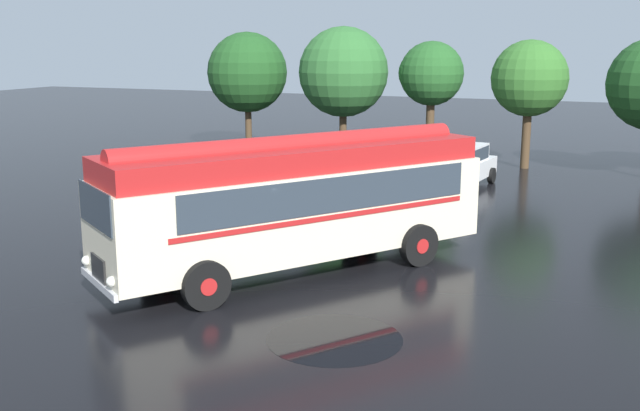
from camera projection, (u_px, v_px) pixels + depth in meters
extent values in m
plane|color=black|center=(253.00, 274.00, 18.76)|extent=(120.00, 120.00, 0.00)
cube|color=beige|center=(297.00, 210.00, 18.67)|extent=(7.74, 9.65, 2.10)
cube|color=red|center=(297.00, 157.00, 18.38)|extent=(7.46, 9.37, 0.56)
cylinder|color=red|center=(297.00, 146.00, 18.33)|extent=(5.89, 8.16, 0.60)
cube|color=#2D3842|center=(335.00, 195.00, 17.67)|extent=(4.57, 6.61, 0.84)
cube|color=#2D3842|center=(282.00, 178.00, 19.74)|extent=(4.57, 6.61, 0.84)
cube|color=red|center=(332.00, 217.00, 17.73)|extent=(4.68, 6.77, 0.12)
cube|color=red|center=(279.00, 199.00, 19.80)|extent=(4.68, 6.77, 0.12)
cube|color=#2D3842|center=(95.00, 207.00, 15.86)|extent=(1.83, 1.28, 0.88)
cube|color=black|center=(99.00, 269.00, 16.16)|extent=(0.77, 0.56, 0.56)
cube|color=silver|center=(99.00, 284.00, 16.22)|extent=(2.01, 1.43, 0.16)
sphere|color=white|center=(111.00, 282.00, 15.42)|extent=(0.22, 0.22, 0.22)
sphere|color=white|center=(86.00, 260.00, 16.90)|extent=(0.22, 0.22, 0.22)
cylinder|color=black|center=(206.00, 285.00, 16.19)|extent=(0.86, 1.06, 1.10)
cylinder|color=red|center=(206.00, 285.00, 16.19)|extent=(0.48, 0.50, 0.39)
cylinder|color=black|center=(162.00, 257.00, 18.32)|extent=(0.86, 1.06, 1.10)
cylinder|color=red|center=(162.00, 257.00, 18.32)|extent=(0.48, 0.50, 0.39)
cylinder|color=black|center=(419.00, 245.00, 19.37)|extent=(0.86, 1.06, 1.10)
cylinder|color=red|center=(419.00, 245.00, 19.37)|extent=(0.48, 0.50, 0.39)
cylinder|color=black|center=(360.00, 225.00, 21.50)|extent=(0.86, 1.06, 1.10)
cylinder|color=red|center=(360.00, 225.00, 21.50)|extent=(0.48, 0.50, 0.39)
cube|color=black|center=(330.00, 162.00, 31.85)|extent=(1.76, 4.22, 0.70)
cube|color=black|center=(331.00, 146.00, 31.84)|extent=(1.53, 2.20, 0.64)
cube|color=#2D3842|center=(348.00, 147.00, 31.55)|extent=(0.05, 1.93, 0.50)
cube|color=#2D3842|center=(315.00, 145.00, 32.13)|extent=(0.05, 1.93, 0.50)
cylinder|color=black|center=(338.00, 176.00, 30.42)|extent=(0.21, 0.64, 0.64)
cylinder|color=black|center=(298.00, 173.00, 31.10)|extent=(0.21, 0.64, 0.64)
cylinder|color=black|center=(360.00, 167.00, 32.75)|extent=(0.21, 0.64, 0.64)
cylinder|color=black|center=(323.00, 164.00, 33.43)|extent=(0.21, 0.64, 0.64)
cube|color=#B7BABF|center=(394.00, 165.00, 31.08)|extent=(2.25, 4.39, 0.70)
cube|color=#B7BABF|center=(395.00, 148.00, 31.08)|extent=(1.78, 2.37, 0.64)
cube|color=#2D3842|center=(413.00, 149.00, 30.89)|extent=(0.28, 1.92, 0.50)
cube|color=#2D3842|center=(377.00, 148.00, 31.27)|extent=(0.28, 1.92, 0.50)
cylinder|color=black|center=(410.00, 180.00, 29.71)|extent=(0.28, 0.66, 0.64)
cylinder|color=black|center=(367.00, 178.00, 30.15)|extent=(0.28, 0.66, 0.64)
cylinder|color=black|center=(419.00, 169.00, 32.17)|extent=(0.28, 0.66, 0.64)
cylinder|color=black|center=(379.00, 167.00, 32.61)|extent=(0.28, 0.66, 0.64)
cube|color=silver|center=(461.00, 170.00, 29.88)|extent=(2.18, 4.37, 0.70)
cube|color=silver|center=(463.00, 153.00, 29.87)|extent=(1.74, 2.34, 0.64)
cube|color=#2D3842|center=(481.00, 154.00, 29.50)|extent=(0.25, 1.92, 0.50)
cube|color=#2D3842|center=(445.00, 151.00, 30.23)|extent=(0.25, 1.92, 0.50)
cylinder|color=black|center=(472.00, 186.00, 28.43)|extent=(0.27, 0.66, 0.64)
cylinder|color=black|center=(428.00, 182.00, 29.27)|extent=(0.27, 0.66, 0.64)
cylinder|color=black|center=(492.00, 175.00, 30.65)|extent=(0.27, 0.66, 0.64)
cylinder|color=black|center=(451.00, 172.00, 31.49)|extent=(0.27, 0.66, 0.64)
cylinder|color=#4C3823|center=(249.00, 127.00, 39.38)|extent=(0.34, 0.34, 2.56)
sphere|color=#1E4C1E|center=(247.00, 72.00, 38.77)|extent=(4.14, 4.14, 4.14)
sphere|color=#1E4C1E|center=(256.00, 72.00, 38.85)|extent=(3.14, 3.14, 3.14)
cylinder|color=#4C3823|center=(343.00, 132.00, 37.23)|extent=(0.36, 0.36, 2.57)
sphere|color=#2D662D|center=(343.00, 72.00, 36.59)|extent=(4.40, 4.40, 4.40)
sphere|color=#2D662D|center=(340.00, 67.00, 36.19)|extent=(3.18, 3.18, 3.18)
cylinder|color=#4C3823|center=(430.00, 130.00, 35.75)|extent=(0.39, 0.39, 3.08)
sphere|color=#235623|center=(432.00, 73.00, 35.17)|extent=(3.02, 3.02, 3.02)
sphere|color=#235623|center=(421.00, 73.00, 35.22)|extent=(2.11, 2.11, 2.11)
cylinder|color=#4C3823|center=(526.00, 138.00, 34.04)|extent=(0.39, 0.39, 2.79)
sphere|color=#336B28|center=(530.00, 78.00, 33.46)|extent=(3.42, 3.42, 3.42)
sphere|color=#336B28|center=(543.00, 74.00, 33.28)|extent=(2.06, 2.06, 2.06)
sphere|color=#1E4C1E|center=(639.00, 81.00, 31.31)|extent=(2.54, 2.54, 2.54)
cylinder|color=black|center=(334.00, 339.00, 14.69)|extent=(2.70, 2.70, 0.01)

